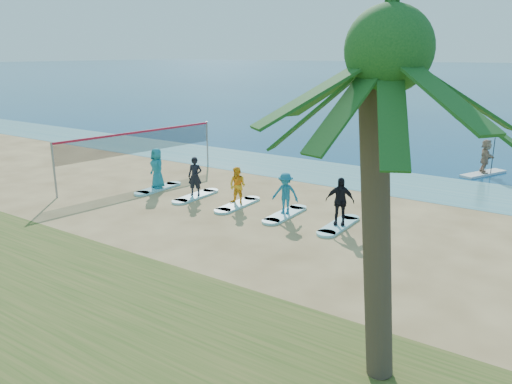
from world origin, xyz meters
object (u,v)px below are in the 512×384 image
Objects in this scene: volleyball_net at (140,142)px; student_3 at (285,193)px; paddleboarder at (485,156)px; student_4 at (340,201)px; student_0 at (157,168)px; palm_tree at (388,53)px; surfboard_3 at (285,214)px; boat_offshore_a at (371,90)px; surfboard_4 at (339,225)px; paddleboard at (483,174)px; surfboard_1 at (196,196)px; surfboard_0 at (158,188)px; student_2 at (238,186)px; student_1 at (195,176)px; surfboard_2 at (238,205)px.

volleyball_net reaches higher than student_3.
paddleboarder is 12.06m from student_4.
palm_tree is at bearing -10.02° from student_0.
surfboard_3 is at bearing 134.29° from paddleboarder.
surfboard_4 is at bearing -58.99° from boat_offshore_a.
student_0 reaches higher than boat_offshore_a.
student_4 is at bearing -78.88° from paddleboard.
boat_offshore_a is 3.55× the size of surfboard_3.
surfboard_1 is (4.38, -0.93, -1.86)m from volleyball_net.
student_3 is (6.96, 0.00, 0.87)m from surfboard_0.
boat_offshore_a is at bearing 104.76° from student_2.
student_4 reaches higher than student_1.
student_2 is 4.71m from surfboard_4.
surfboard_1 is (-9.84, -11.71, -0.96)m from paddleboarder.
paddleboard is at bearing 43.93° from surfboard_0.
surfboard_3 is 1.00× the size of surfboard_4.
paddleboarder is 15.30m from student_1.
paddleboard is at bearing 93.90° from palm_tree.
student_0 is at bearing 180.00° from surfboard_1.
palm_tree is 10.27m from student_4.
student_0 is 2.32m from student_1.
surfboard_1 is (-9.84, -11.71, -0.01)m from paddleboard.
volleyball_net is 4.79× the size of student_0.
boat_offshore_a reaches higher than surfboard_2.
surfboard_1 is (2.32, 0.00, 0.00)m from surfboard_0.
surfboard_3 is (2.32, 0.00, 0.00)m from surfboard_2.
student_4 is at bearing 19.88° from student_0.
paddleboarder is at bearing 55.22° from student_2.
student_3 is (6.96, 0.00, -0.12)m from student_0.
paddleboarder reaches higher than student_3.
surfboard_4 is at bearing -23.49° from student_1.
palm_tree is at bearing -61.96° from student_3.
student_2 is at bearing 167.95° from student_3.
surfboard_3 is 2.50m from student_4.
student_4 is at bearing 0.00° from surfboard_4.
volleyball_net reaches higher than surfboard_3.
student_4 is (-2.88, -11.71, -0.02)m from paddleboarder.
student_3 is (0.00, 0.00, 0.87)m from surfboard_3.
volleyball_net is 4.08× the size of surfboard_1.
paddleboard is 1.36× the size of surfboard_1.
surfboard_0 is at bearing 180.00° from surfboard_1.
student_2 reaches higher than surfboard_1.
surfboard_1 is at bearing -64.51° from boat_offshore_a.
surfboard_4 is (-4.21, 7.75, -6.19)m from palm_tree.
volleyball_net is 4.08× the size of surfboard_0.
surfboard_0 is 7.01m from student_3.
surfboard_2 is at bearing 138.77° from palm_tree.
student_0 is (15.18, -65.52, 1.03)m from boat_offshore_a.
student_1 is (-9.84, -11.71, 0.89)m from paddleboard.
student_0 is 1.20× the size of student_2.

